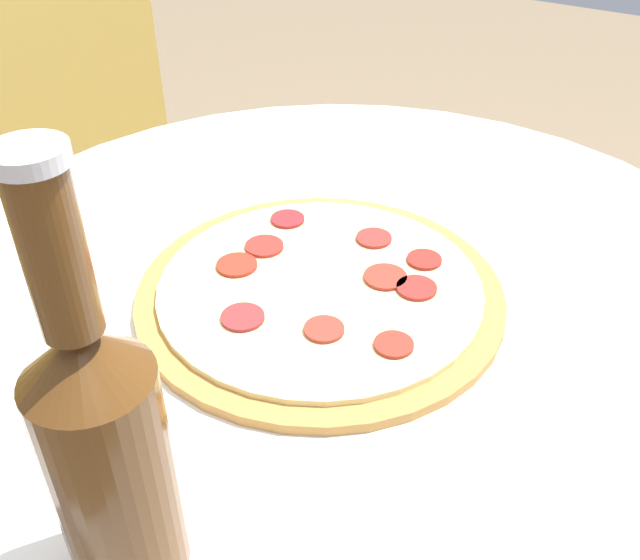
# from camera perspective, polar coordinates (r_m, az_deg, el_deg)

# --- Properties ---
(table) EXTENTS (0.87, 0.87, 0.77)m
(table) POSITION_cam_1_polar(r_m,az_deg,el_deg) (0.82, 1.87, -10.80)
(table) COLOR white
(table) RESTS_ON ground_plane
(pizza) EXTENTS (0.34, 0.34, 0.02)m
(pizza) POSITION_cam_1_polar(r_m,az_deg,el_deg) (0.66, 0.02, -0.84)
(pizza) COLOR #B77F3D
(pizza) RESTS_ON table
(beer_bottle) EXTENTS (0.07, 0.07, 0.28)m
(beer_bottle) POSITION_cam_1_polar(r_m,az_deg,el_deg) (0.41, -16.82, -12.43)
(beer_bottle) COLOR #563314
(beer_bottle) RESTS_ON table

